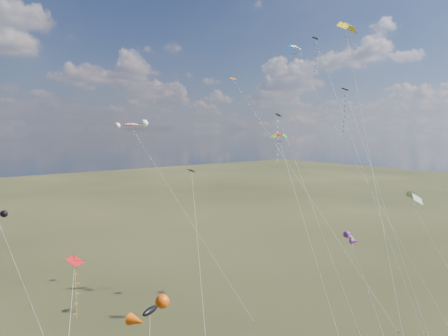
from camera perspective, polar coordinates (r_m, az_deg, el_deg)
diamond_black_high at (r=59.04m, az=17.29°, el=6.55°), size 7.33×17.47×29.34m
diamond_navy_tall at (r=59.08m, az=13.74°, el=13.19°), size 7.45×22.26×36.66m
diamond_black_mid at (r=47.78m, az=-4.10°, el=-6.99°), size 8.09×14.85×18.38m
diamond_red_low at (r=35.05m, az=-20.50°, el=-16.58°), size 5.89×11.17×13.38m
diamond_navy_right at (r=56.64m, az=8.16°, el=3.18°), size 5.54×18.90×25.71m
diamond_orange_center at (r=56.82m, az=7.55°, el=3.16°), size 4.51×26.23×31.38m
parafoil_yellow at (r=45.17m, az=17.27°, el=18.87°), size 13.36×16.78×34.95m
parafoil_blue_white at (r=60.91m, az=10.09°, el=16.52°), size 4.03×27.63×36.03m
parafoil_striped at (r=45.38m, az=25.62°, el=-3.43°), size 6.28×14.82×17.68m
parafoil_tricolor at (r=49.71m, az=8.02°, el=4.54°), size 7.23×16.89×23.36m
novelty_black_orange at (r=30.34m, az=-10.51°, el=-19.46°), size 6.21×8.68×11.32m
novelty_white_purple at (r=44.72m, az=17.67°, el=-9.49°), size 2.77×8.23×12.54m
novelty_redwhite_stripe at (r=51.54m, az=-13.08°, el=5.93°), size 11.78×13.71×24.63m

